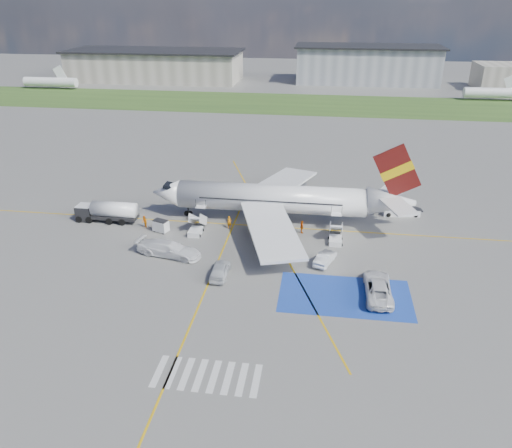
# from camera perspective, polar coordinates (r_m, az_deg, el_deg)

# --- Properties ---
(ground) EXTENTS (400.00, 400.00, 0.00)m
(ground) POSITION_cam_1_polar(r_m,az_deg,el_deg) (58.32, 0.15, -5.31)
(ground) COLOR #60605E
(ground) RESTS_ON ground
(grass_strip) EXTENTS (400.00, 30.00, 0.01)m
(grass_strip) POSITION_cam_1_polar(r_m,az_deg,el_deg) (147.95, 5.36, 13.49)
(grass_strip) COLOR #2D4C1E
(grass_strip) RESTS_ON ground
(taxiway_line_main) EXTENTS (120.00, 0.20, 0.01)m
(taxiway_line_main) POSITION_cam_1_polar(r_m,az_deg,el_deg) (68.85, 1.53, -0.29)
(taxiway_line_main) COLOR gold
(taxiway_line_main) RESTS_ON ground
(taxiway_line_cross) EXTENTS (0.20, 60.00, 0.01)m
(taxiway_line_cross) POSITION_cam_1_polar(r_m,az_deg,el_deg) (50.97, -7.10, -10.51)
(taxiway_line_cross) COLOR gold
(taxiway_line_cross) RESTS_ON ground
(taxiway_line_diag) EXTENTS (20.71, 56.45, 0.01)m
(taxiway_line_diag) POSITION_cam_1_polar(r_m,az_deg,el_deg) (68.85, 1.53, -0.29)
(taxiway_line_diag) COLOR gold
(taxiway_line_diag) RESTS_ON ground
(staging_box) EXTENTS (14.00, 8.00, 0.01)m
(staging_box) POSITION_cam_1_polar(r_m,az_deg,el_deg) (54.59, 10.12, -8.07)
(staging_box) COLOR #1B3EA3
(staging_box) RESTS_ON ground
(crosswalk) EXTENTS (9.00, 4.00, 0.01)m
(crosswalk) POSITION_cam_1_polar(r_m,az_deg,el_deg) (44.26, -5.61, -16.88)
(crosswalk) COLOR silver
(crosswalk) RESTS_ON ground
(terminal_west) EXTENTS (60.00, 22.00, 10.00)m
(terminal_west) POSITION_cam_1_polar(r_m,az_deg,el_deg) (191.74, -11.39, 17.30)
(terminal_west) COLOR gray
(terminal_west) RESTS_ON ground
(terminal_centre) EXTENTS (48.00, 18.00, 12.00)m
(terminal_centre) POSITION_cam_1_polar(r_m,az_deg,el_deg) (186.77, 12.58, 17.31)
(terminal_centre) COLOR gray
(terminal_centre) RESTS_ON ground
(airliner) EXTENTS (36.81, 32.95, 11.92)m
(airliner) POSITION_cam_1_polar(r_m,az_deg,el_deg) (69.17, 2.99, 2.87)
(airliner) COLOR silver
(airliner) RESTS_ON ground
(airstairs_fwd) EXTENTS (1.90, 5.20, 3.60)m
(airstairs_fwd) POSITION_cam_1_polar(r_m,az_deg,el_deg) (67.29, -6.86, -0.52)
(airstairs_fwd) COLOR silver
(airstairs_fwd) RESTS_ON ground
(airstairs_aft) EXTENTS (1.90, 5.20, 3.60)m
(airstairs_aft) POSITION_cam_1_polar(r_m,az_deg,el_deg) (65.30, 9.06, -1.50)
(airstairs_aft) COLOR silver
(airstairs_aft) RESTS_ON ground
(fuel_tanker) EXTENTS (8.67, 2.52, 2.95)m
(fuel_tanker) POSITION_cam_1_polar(r_m,az_deg,el_deg) (73.02, -16.61, 1.21)
(fuel_tanker) COLOR black
(fuel_tanker) RESTS_ON ground
(gpu_cart) EXTENTS (2.33, 1.87, 1.69)m
(gpu_cart) POSITION_cam_1_polar(r_m,az_deg,el_deg) (68.29, -10.83, -0.28)
(gpu_cart) COLOR silver
(gpu_cart) RESTS_ON ground
(belt_loader) EXTENTS (5.76, 2.63, 1.68)m
(belt_loader) POSITION_cam_1_polar(r_m,az_deg,el_deg) (75.31, 16.26, 1.31)
(belt_loader) COLOR silver
(belt_loader) RESTS_ON ground
(car_silver_a) EXTENTS (2.01, 4.84, 1.64)m
(car_silver_a) POSITION_cam_1_polar(r_m,az_deg,el_deg) (56.95, -4.13, -5.24)
(car_silver_a) COLOR silver
(car_silver_a) RESTS_ON ground
(car_silver_b) EXTENTS (2.88, 4.57, 1.42)m
(car_silver_b) POSITION_cam_1_polar(r_m,az_deg,el_deg) (59.99, 7.90, -3.86)
(car_silver_b) COLOR silver
(car_silver_b) RESTS_ON ground
(van_white_a) EXTENTS (2.78, 5.96, 2.23)m
(van_white_a) POSITION_cam_1_polar(r_m,az_deg,el_deg) (55.01, 13.80, -6.80)
(van_white_a) COLOR silver
(van_white_a) RESTS_ON ground
(van_white_b) EXTENTS (6.58, 3.70, 2.43)m
(van_white_b) POSITION_cam_1_polar(r_m,az_deg,el_deg) (61.81, -9.96, -2.57)
(van_white_b) COLOR white
(van_white_b) RESTS_ON ground
(crew_fwd) EXTENTS (0.76, 0.74, 1.75)m
(crew_fwd) POSITION_cam_1_polar(r_m,az_deg,el_deg) (68.15, -3.06, 0.21)
(crew_fwd) COLOR orange
(crew_fwd) RESTS_ON ground
(crew_nose) EXTENTS (1.05, 1.06, 1.73)m
(crew_nose) POSITION_cam_1_polar(r_m,az_deg,el_deg) (69.88, -12.62, 0.25)
(crew_nose) COLOR orange
(crew_nose) RESTS_ON ground
(crew_aft) EXTENTS (0.70, 1.13, 1.80)m
(crew_aft) POSITION_cam_1_polar(r_m,az_deg,el_deg) (66.92, 5.27, -0.33)
(crew_aft) COLOR #DC600B
(crew_aft) RESTS_ON ground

